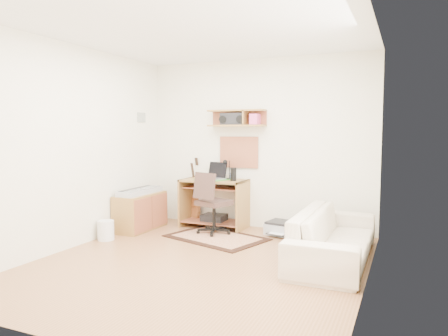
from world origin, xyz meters
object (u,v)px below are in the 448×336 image
at_px(desk, 214,203).
at_px(sofa, 334,227).
at_px(task_chair, 214,203).
at_px(cabinet, 140,212).
at_px(printer, 284,229).

xyz_separation_m(desk, sofa, (1.99, -0.98, 0.01)).
height_order(task_chair, cabinet, task_chair).
distance_m(printer, sofa, 1.31).
distance_m(task_chair, printer, 1.09).
distance_m(desk, task_chair, 0.46).
height_order(task_chair, sofa, task_chair).
height_order(task_chair, printer, task_chair).
relative_size(cabinet, printer, 1.88).
height_order(cabinet, sofa, sofa).
bearing_deg(printer, task_chair, -148.72).
bearing_deg(printer, cabinet, -154.94).
xyz_separation_m(task_chair, cabinet, (-1.15, -0.19, -0.19)).
relative_size(desk, cabinet, 1.11).
height_order(desk, task_chair, task_chair).
xyz_separation_m(cabinet, sofa, (2.96, -0.38, 0.11)).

